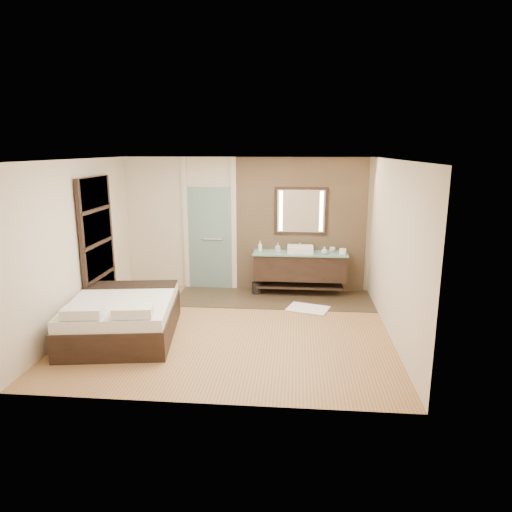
# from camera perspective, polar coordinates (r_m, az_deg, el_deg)

# --- Properties ---
(floor) EXTENTS (5.00, 5.00, 0.00)m
(floor) POSITION_cam_1_polar(r_m,az_deg,el_deg) (7.53, -3.03, -9.05)
(floor) COLOR #915A3C
(floor) RESTS_ON ground
(tile_strip) EXTENTS (3.80, 1.30, 0.01)m
(tile_strip) POSITION_cam_1_polar(r_m,az_deg,el_deg) (8.97, 2.22, -5.28)
(tile_strip) COLOR #382C1E
(tile_strip) RESTS_ON floor
(stone_wall) EXTENTS (2.60, 0.08, 2.70)m
(stone_wall) POSITION_cam_1_polar(r_m,az_deg,el_deg) (9.23, 5.60, 3.81)
(stone_wall) COLOR #A37F5D
(stone_wall) RESTS_ON floor
(vanity) EXTENTS (1.85, 0.55, 0.88)m
(vanity) POSITION_cam_1_polar(r_m,az_deg,el_deg) (9.10, 5.50, -1.28)
(vanity) COLOR black
(vanity) RESTS_ON stone_wall
(mirror_unit) EXTENTS (1.06, 0.04, 0.96)m
(mirror_unit) POSITION_cam_1_polar(r_m,az_deg,el_deg) (9.13, 5.64, 5.61)
(mirror_unit) COLOR black
(mirror_unit) RESTS_ON stone_wall
(frosted_door) EXTENTS (1.10, 0.12, 2.70)m
(frosted_door) POSITION_cam_1_polar(r_m,az_deg,el_deg) (9.42, -5.76, 2.73)
(frosted_door) COLOR #A3CECB
(frosted_door) RESTS_ON floor
(shoji_partition) EXTENTS (0.06, 1.20, 2.40)m
(shoji_partition) POSITION_cam_1_polar(r_m,az_deg,el_deg) (8.41, -19.15, 1.23)
(shoji_partition) COLOR black
(shoji_partition) RESTS_ON floor
(bed) EXTENTS (1.82, 2.15, 0.75)m
(bed) POSITION_cam_1_polar(r_m,az_deg,el_deg) (7.43, -16.34, -7.33)
(bed) COLOR black
(bed) RESTS_ON floor
(bath_mat) EXTENTS (0.84, 0.70, 0.02)m
(bath_mat) POSITION_cam_1_polar(r_m,az_deg,el_deg) (8.41, 6.52, -6.55)
(bath_mat) COLOR white
(bath_mat) RESTS_ON floor
(waste_bin) EXTENTS (0.24, 0.24, 0.24)m
(waste_bin) POSITION_cam_1_polar(r_m,az_deg,el_deg) (9.19, 0.09, -4.04)
(waste_bin) COLOR black
(waste_bin) RESTS_ON floor
(tissue_box) EXTENTS (0.14, 0.14, 0.10)m
(tissue_box) POSITION_cam_1_polar(r_m,az_deg,el_deg) (9.00, 10.78, 0.56)
(tissue_box) COLOR white
(tissue_box) RESTS_ON vanity
(soap_bottle_a) EXTENTS (0.11, 0.11, 0.21)m
(soap_bottle_a) POSITION_cam_1_polar(r_m,az_deg,el_deg) (9.03, 0.53, 1.22)
(soap_bottle_a) COLOR white
(soap_bottle_a) RESTS_ON vanity
(soap_bottle_b) EXTENTS (0.10, 0.10, 0.17)m
(soap_bottle_b) POSITION_cam_1_polar(r_m,az_deg,el_deg) (9.05, 2.74, 1.09)
(soap_bottle_b) COLOR #B2B2B2
(soap_bottle_b) RESTS_ON vanity
(soap_bottle_c) EXTENTS (0.14, 0.14, 0.15)m
(soap_bottle_c) POSITION_cam_1_polar(r_m,az_deg,el_deg) (8.92, 8.55, 0.69)
(soap_bottle_c) COLOR #A9D5D0
(soap_bottle_c) RESTS_ON vanity
(cup) EXTENTS (0.15, 0.15, 0.09)m
(cup) POSITION_cam_1_polar(r_m,az_deg,el_deg) (9.18, 9.54, 0.82)
(cup) COLOR white
(cup) RESTS_ON vanity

